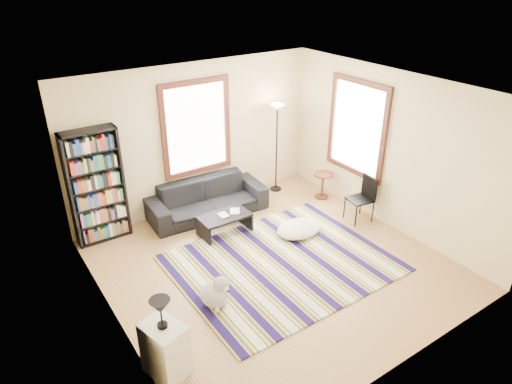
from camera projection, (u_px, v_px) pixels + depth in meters
floor at (273, 267)px, 7.36m from camera, size 5.00×5.00×0.10m
ceiling at (277, 89)px, 6.05m from camera, size 5.00×5.00×0.10m
wall_back at (195, 137)px, 8.58m from camera, size 5.00×0.10×2.80m
wall_front at (417, 275)px, 4.83m from camera, size 5.00×0.10×2.80m
wall_left at (103, 240)px, 5.43m from camera, size 0.10×5.00×2.80m
wall_right at (392, 150)px, 7.98m from camera, size 0.10×5.00×2.80m
window_back at (196, 128)px, 8.43m from camera, size 1.20×0.06×1.60m
window_right at (357, 128)px, 8.44m from camera, size 0.06×1.20×1.60m
rug at (282, 263)px, 7.37m from camera, size 3.34×2.67×0.02m
sofa at (207, 198)px, 8.67m from camera, size 2.31×1.04×0.66m
bookshelf at (96, 187)px, 7.60m from camera, size 0.90×0.30×2.00m
coffee_table at (225, 224)px, 8.12m from camera, size 1.00×0.74×0.36m
book_a at (219, 216)px, 7.98m from camera, size 0.16×0.21×0.02m
book_b at (230, 211)px, 8.14m from camera, size 0.26×0.28×0.02m
floor_cushion at (299, 229)px, 8.12m from camera, size 0.85×0.65×0.21m
floor_lamp at (277, 149)px, 9.32m from camera, size 0.38×0.38×1.86m
side_table at (323, 186)px, 9.29m from camera, size 0.41×0.41×0.54m
folding_chair at (360, 200)px, 8.41m from camera, size 0.48×0.46×0.86m
white_cabinet at (165, 349)px, 5.28m from camera, size 0.50×0.58×0.70m
table_lamp at (161, 314)px, 5.04m from camera, size 0.27×0.27×0.38m
dog at (213, 288)px, 6.37m from camera, size 0.47×0.61×0.58m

